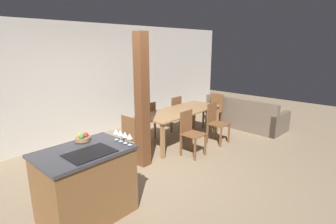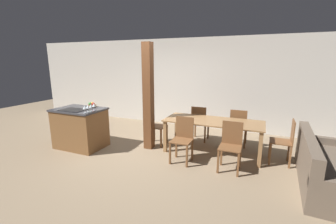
{
  "view_description": "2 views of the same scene",
  "coord_description": "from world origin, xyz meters",
  "px_view_note": "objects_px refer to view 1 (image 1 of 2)",
  "views": [
    {
      "loc": [
        -3.01,
        -3.06,
        2.22
      ],
      "look_at": [
        0.6,
        0.2,
        0.95
      ],
      "focal_mm": 28.0,
      "sensor_mm": 36.0,
      "label": 1
    },
    {
      "loc": [
        2.43,
        -4.14,
        2.03
      ],
      "look_at": [
        0.6,
        0.2,
        0.95
      ],
      "focal_mm": 24.0,
      "sensor_mm": 36.0,
      "label": 2
    }
  ],
  "objects_px": {
    "timber_post": "(142,102)",
    "dining_chair_near_left": "(191,132)",
    "wine_glass_middle": "(125,135)",
    "dining_chair_far_right": "(173,112)",
    "kitchen_island": "(86,184)",
    "dining_chair_foot_end": "(214,110)",
    "dining_chair_far_left": "(146,120)",
    "dining_chair_head_end": "(133,137)",
    "couch": "(245,117)",
    "fruit_bowl": "(83,138)",
    "wine_glass_end": "(116,131)",
    "wine_glass_near": "(130,136)",
    "wine_glass_far": "(120,133)",
    "dining_table": "(181,114)",
    "dining_chair_near_right": "(216,122)"
  },
  "relations": [
    {
      "from": "timber_post",
      "to": "dining_chair_near_left",
      "type": "bearing_deg",
      "value": -20.82
    },
    {
      "from": "wine_glass_middle",
      "to": "dining_chair_far_right",
      "type": "xyz_separation_m",
      "value": [
        2.96,
        1.74,
        -0.58
      ]
    },
    {
      "from": "kitchen_island",
      "to": "dining_chair_foot_end",
      "type": "xyz_separation_m",
      "value": [
        4.41,
        0.86,
        0.01
      ]
    },
    {
      "from": "kitchen_island",
      "to": "dining_chair_far_right",
      "type": "xyz_separation_m",
      "value": [
        3.45,
        1.52,
        0.01
      ]
    },
    {
      "from": "kitchen_island",
      "to": "dining_chair_far_left",
      "type": "bearing_deg",
      "value": 31.25
    },
    {
      "from": "dining_chair_near_left",
      "to": "dining_chair_foot_end",
      "type": "relative_size",
      "value": 1.0
    },
    {
      "from": "dining_chair_head_end",
      "to": "couch",
      "type": "xyz_separation_m",
      "value": [
        3.47,
        -0.6,
        -0.22
      ]
    },
    {
      "from": "fruit_bowl",
      "to": "wine_glass_end",
      "type": "distance_m",
      "value": 0.46
    },
    {
      "from": "couch",
      "to": "timber_post",
      "type": "distance_m",
      "value": 3.63
    },
    {
      "from": "wine_glass_near",
      "to": "dining_chair_head_end",
      "type": "relative_size",
      "value": 0.17
    },
    {
      "from": "fruit_bowl",
      "to": "dining_chair_near_left",
      "type": "relative_size",
      "value": 0.22
    },
    {
      "from": "wine_glass_near",
      "to": "kitchen_island",
      "type": "bearing_deg",
      "value": 146.61
    },
    {
      "from": "wine_glass_far",
      "to": "dining_chair_far_left",
      "type": "distance_m",
      "value": 2.66
    },
    {
      "from": "dining_chair_far_right",
      "to": "dining_chair_head_end",
      "type": "xyz_separation_m",
      "value": [
        -1.91,
        -0.65,
        0.0
      ]
    },
    {
      "from": "dining_chair_far_right",
      "to": "dining_chair_head_end",
      "type": "bearing_deg",
      "value": 18.85
    },
    {
      "from": "kitchen_island",
      "to": "dining_chair_far_left",
      "type": "relative_size",
      "value": 1.24
    },
    {
      "from": "fruit_bowl",
      "to": "kitchen_island",
      "type": "bearing_deg",
      "value": -120.12
    },
    {
      "from": "fruit_bowl",
      "to": "dining_chair_foot_end",
      "type": "distance_m",
      "value": 4.32
    },
    {
      "from": "wine_glass_far",
      "to": "dining_table",
      "type": "height_order",
      "value": "wine_glass_far"
    },
    {
      "from": "dining_chair_far_left",
      "to": "couch",
      "type": "distance_m",
      "value": 2.82
    },
    {
      "from": "dining_chair_far_left",
      "to": "dining_chair_near_left",
      "type": "bearing_deg",
      "value": 90.0
    },
    {
      "from": "dining_chair_far_left",
      "to": "dining_chair_far_right",
      "type": "distance_m",
      "value": 0.95
    },
    {
      "from": "wine_glass_end",
      "to": "dining_chair_head_end",
      "type": "relative_size",
      "value": 0.17
    },
    {
      "from": "dining_chair_near_left",
      "to": "dining_chair_head_end",
      "type": "relative_size",
      "value": 1.0
    },
    {
      "from": "wine_glass_middle",
      "to": "couch",
      "type": "xyz_separation_m",
      "value": [
        4.53,
        0.49,
        -0.8
      ]
    },
    {
      "from": "dining_chair_far_left",
      "to": "dining_table",
      "type": "bearing_deg",
      "value": 126.2
    },
    {
      "from": "dining_chair_near_left",
      "to": "dining_chair_far_left",
      "type": "distance_m",
      "value": 1.3
    },
    {
      "from": "wine_glass_far",
      "to": "couch",
      "type": "relative_size",
      "value": 0.08
    },
    {
      "from": "dining_chair_near_left",
      "to": "dining_chair_far_left",
      "type": "relative_size",
      "value": 1.0
    },
    {
      "from": "kitchen_island",
      "to": "dining_chair_near_right",
      "type": "height_order",
      "value": "kitchen_island"
    },
    {
      "from": "dining_chair_foot_end",
      "to": "wine_glass_near",
      "type": "bearing_deg",
      "value": -73.19
    },
    {
      "from": "wine_glass_end",
      "to": "dining_chair_head_end",
      "type": "height_order",
      "value": "wine_glass_end"
    },
    {
      "from": "wine_glass_near",
      "to": "dining_chair_near_right",
      "type": "height_order",
      "value": "wine_glass_near"
    },
    {
      "from": "couch",
      "to": "kitchen_island",
      "type": "bearing_deg",
      "value": 95.99
    },
    {
      "from": "dining_chair_foot_end",
      "to": "wine_glass_far",
      "type": "bearing_deg",
      "value": -75.77
    },
    {
      "from": "wine_glass_near",
      "to": "wine_glass_far",
      "type": "height_order",
      "value": "same"
    },
    {
      "from": "dining_chair_far_right",
      "to": "timber_post",
      "type": "bearing_deg",
      "value": 25.99
    },
    {
      "from": "dining_chair_near_left",
      "to": "wine_glass_near",
      "type": "bearing_deg",
      "value": -165.17
    },
    {
      "from": "fruit_bowl",
      "to": "dining_table",
      "type": "relative_size",
      "value": 0.09
    },
    {
      "from": "fruit_bowl",
      "to": "wine_glass_middle",
      "type": "bearing_deg",
      "value": -56.47
    },
    {
      "from": "timber_post",
      "to": "kitchen_island",
      "type": "bearing_deg",
      "value": -159.29
    },
    {
      "from": "wine_glass_middle",
      "to": "dining_chair_near_left",
      "type": "distance_m",
      "value": 2.14
    },
    {
      "from": "kitchen_island",
      "to": "timber_post",
      "type": "xyz_separation_m",
      "value": [
        1.53,
        0.58,
        0.74
      ]
    },
    {
      "from": "wine_glass_near",
      "to": "wine_glass_end",
      "type": "height_order",
      "value": "same"
    },
    {
      "from": "wine_glass_middle",
      "to": "dining_chair_far_left",
      "type": "distance_m",
      "value": 2.72
    },
    {
      "from": "fruit_bowl",
      "to": "dining_table",
      "type": "xyz_separation_m",
      "value": [
        2.82,
        0.59,
        -0.33
      ]
    },
    {
      "from": "dining_chair_near_left",
      "to": "dining_chair_head_end",
      "type": "distance_m",
      "value": 1.16
    },
    {
      "from": "fruit_bowl",
      "to": "wine_glass_end",
      "type": "xyz_separation_m",
      "value": [
        0.33,
        -0.31,
        0.08
      ]
    },
    {
      "from": "wine_glass_end",
      "to": "dining_table",
      "type": "distance_m",
      "value": 2.68
    },
    {
      "from": "kitchen_island",
      "to": "dining_chair_far_left",
      "type": "height_order",
      "value": "kitchen_island"
    }
  ]
}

